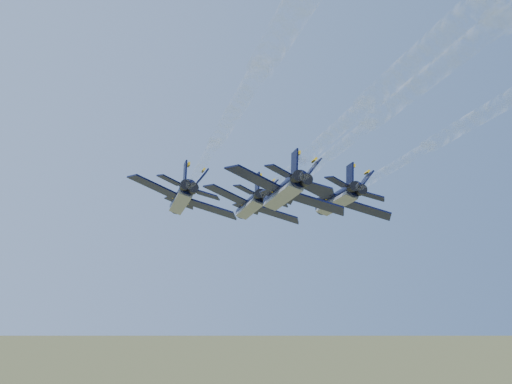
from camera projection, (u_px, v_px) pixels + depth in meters
name	position (u px, v px, depth m)	size (l,w,h in m)	color
jet_lead	(251.00, 205.00, 113.23)	(13.52, 19.33, 6.09)	black
jet_left	(182.00, 198.00, 100.28)	(13.52, 19.33, 6.09)	black
jet_right	(337.00, 200.00, 102.42)	(13.52, 19.33, 6.09)	black
jet_slot	(284.00, 192.00, 90.35)	(13.52, 19.33, 6.09)	black
smoke_trail_lead	(418.00, 141.00, 51.00)	(25.40, 82.21, 3.07)	white
smoke_trail_left	(294.00, 101.00, 38.06)	(25.40, 82.21, 3.07)	white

